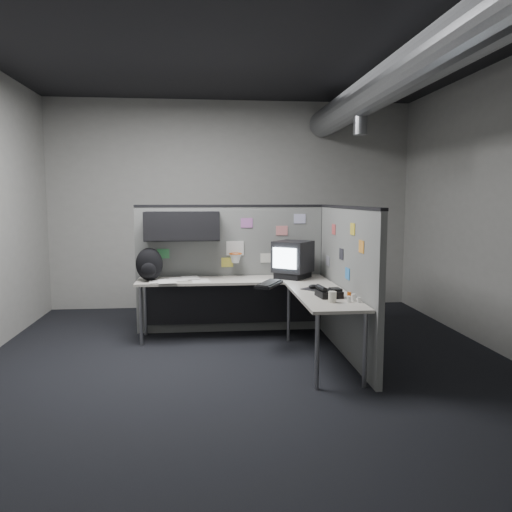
{
  "coord_description": "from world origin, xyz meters",
  "views": [
    {
      "loc": [
        -0.42,
        -5.02,
        1.71
      ],
      "look_at": [
        0.13,
        0.35,
        1.08
      ],
      "focal_mm": 35.0,
      "sensor_mm": 36.0,
      "label": 1
    }
  ],
  "objects": [
    {
      "name": "desk",
      "position": [
        0.15,
        0.7,
        0.61
      ],
      "size": [
        2.31,
        2.11,
        0.73
      ],
      "color": "#BAB4A8",
      "rests_on": "ground"
    },
    {
      "name": "papers",
      "position": [
        -0.74,
        0.93,
        0.74
      ],
      "size": [
        0.75,
        0.59,
        0.01
      ],
      "rotation": [
        0.0,
        0.0,
        0.14
      ],
      "color": "white",
      "rests_on": "desk"
    },
    {
      "name": "bottles",
      "position": [
        0.97,
        -0.45,
        0.76
      ],
      "size": [
        0.13,
        0.16,
        0.08
      ],
      "rotation": [
        0.0,
        0.0,
        0.01
      ],
      "color": "silver",
      "rests_on": "desk"
    },
    {
      "name": "cup",
      "position": [
        0.77,
        -0.48,
        0.78
      ],
      "size": [
        0.08,
        0.08,
        0.11
      ],
      "primitive_type": "cylinder",
      "rotation": [
        0.0,
        0.0,
        0.12
      ],
      "color": "beige",
      "rests_on": "desk"
    },
    {
      "name": "backpack",
      "position": [
        -1.09,
        0.97,
        0.92
      ],
      "size": [
        0.38,
        0.37,
        0.39
      ],
      "rotation": [
        0.0,
        0.0,
        -0.31
      ],
      "color": "black",
      "rests_on": "desk"
    },
    {
      "name": "monitor",
      "position": [
        0.65,
        1.0,
        0.97
      ],
      "size": [
        0.56,
        0.56,
        0.46
      ],
      "rotation": [
        0.0,
        0.0,
        0.12
      ],
      "color": "black",
      "rests_on": "desk"
    },
    {
      "name": "keyboard",
      "position": [
        0.29,
        0.46,
        0.75
      ],
      "size": [
        0.38,
        0.52,
        0.04
      ],
      "rotation": [
        0.0,
        0.0,
        0.32
      ],
      "color": "black",
      "rests_on": "desk"
    },
    {
      "name": "room",
      "position": [
        0.56,
        0.0,
        2.1
      ],
      "size": [
        5.62,
        5.62,
        3.22
      ],
      "color": "black",
      "rests_on": "ground"
    },
    {
      "name": "partition_right",
      "position": [
        1.1,
        0.22,
        0.82
      ],
      "size": [
        0.07,
        2.23,
        1.63
      ],
      "color": "slate",
      "rests_on": "ground"
    },
    {
      "name": "phone",
      "position": [
        0.8,
        -0.22,
        0.77
      ],
      "size": [
        0.25,
        0.27,
        0.11
      ],
      "rotation": [
        0.0,
        0.0,
        -0.06
      ],
      "color": "black",
      "rests_on": "desk"
    },
    {
      "name": "mouse",
      "position": [
        0.74,
        0.22,
        0.75
      ],
      "size": [
        0.3,
        0.3,
        0.05
      ],
      "rotation": [
        0.0,
        0.0,
        -0.06
      ],
      "color": "black",
      "rests_on": "desk"
    },
    {
      "name": "partition_back",
      "position": [
        -0.25,
        1.23,
        1.0
      ],
      "size": [
        2.44,
        0.42,
        1.63
      ],
      "color": "slate",
      "rests_on": "ground"
    }
  ]
}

